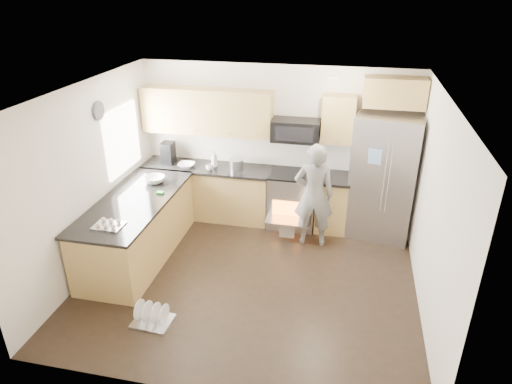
% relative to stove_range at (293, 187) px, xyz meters
% --- Properties ---
extents(ground, '(4.50, 4.50, 0.00)m').
position_rel_stove_range_xyz_m(ground, '(-0.35, -1.69, -0.68)').
color(ground, black).
rests_on(ground, ground).
extents(room_shell, '(4.54, 4.04, 2.62)m').
position_rel_stove_range_xyz_m(room_shell, '(-0.39, -1.68, 1.00)').
color(room_shell, white).
rests_on(room_shell, ground).
extents(back_cabinet_run, '(4.45, 0.64, 2.50)m').
position_rel_stove_range_xyz_m(back_cabinet_run, '(-0.94, 0.05, 0.29)').
color(back_cabinet_run, tan).
rests_on(back_cabinet_run, ground).
extents(peninsula, '(0.96, 2.36, 1.02)m').
position_rel_stove_range_xyz_m(peninsula, '(-2.10, -1.44, -0.21)').
color(peninsula, tan).
rests_on(peninsula, ground).
extents(stove_range, '(0.76, 0.97, 1.79)m').
position_rel_stove_range_xyz_m(stove_range, '(0.00, 0.00, 0.00)').
color(stove_range, '#B7B7BC').
rests_on(stove_range, ground).
extents(refrigerator, '(1.09, 0.91, 1.99)m').
position_rel_stove_range_xyz_m(refrigerator, '(1.42, 0.01, 0.32)').
color(refrigerator, '#B7B7BC').
rests_on(refrigerator, ground).
extents(person, '(0.64, 0.45, 1.65)m').
position_rel_stove_range_xyz_m(person, '(0.39, -0.55, 0.15)').
color(person, gray).
rests_on(person, ground).
extents(dish_rack, '(0.48, 0.40, 0.29)m').
position_rel_stove_range_xyz_m(dish_rack, '(-1.31, -2.81, -0.60)').
color(dish_rack, '#B7B7BC').
rests_on(dish_rack, ground).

